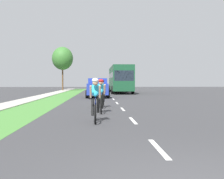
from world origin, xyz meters
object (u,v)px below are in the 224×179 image
cyclist_lead (95,100)px  street_tree_far (63,59)px  cyclist_distant (102,93)px  cyclist_trailing (101,96)px  bus_dark_green (120,78)px  suv_blue (98,87)px

cyclist_lead → street_tree_far: (-5.90, 36.99, 4.64)m
cyclist_lead → cyclist_distant: bearing=86.7°
cyclist_trailing → street_tree_far: (-6.13, 34.01, 4.64)m
cyclist_distant → bus_dark_green: bus_dark_green is taller
cyclist_trailing → cyclist_distant: size_ratio=1.00×
cyclist_trailing → bus_dark_green: 24.26m
cyclist_trailing → street_tree_far: 34.87m
cyclist_lead → cyclist_distant: same height
cyclist_lead → street_tree_far: street_tree_far is taller
suv_blue → street_tree_far: 22.20m
cyclist_trailing → bus_dark_green: bus_dark_green is taller
cyclist_trailing → suv_blue: bearing=90.7°
cyclist_lead → suv_blue: suv_blue is taller
bus_dark_green → street_tree_far: (-8.98, 9.95, 3.47)m
street_tree_far → cyclist_distant: bearing=-78.8°
cyclist_distant → bus_dark_green: 21.65m
cyclist_lead → cyclist_distant: size_ratio=1.00×
bus_dark_green → street_tree_far: size_ratio=1.56×
cyclist_distant → suv_blue: bearing=91.4°
suv_blue → bus_dark_green: bus_dark_green is taller
cyclist_lead → bus_dark_green: bus_dark_green is taller
cyclist_trailing → bus_dark_green: bearing=83.3°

